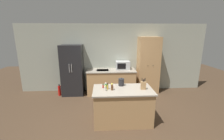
# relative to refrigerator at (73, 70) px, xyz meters

# --- Properties ---
(ground_plane) EXTENTS (14.00, 14.00, 0.00)m
(ground_plane) POSITION_rel_refrigerator_xyz_m (1.52, -1.97, -0.93)
(ground_plane) COLOR #423021
(wall_back) EXTENTS (7.20, 0.06, 2.60)m
(wall_back) POSITION_rel_refrigerator_xyz_m (1.52, 0.36, 0.37)
(wall_back) COLOR #9EA393
(wall_back) RESTS_ON ground_plane
(refrigerator) EXTENTS (0.77, 0.68, 1.86)m
(refrigerator) POSITION_rel_refrigerator_xyz_m (0.00, 0.00, 0.00)
(refrigerator) COLOR black
(refrigerator) RESTS_ON ground_plane
(back_counter) EXTENTS (1.81, 0.72, 0.91)m
(back_counter) POSITION_rel_refrigerator_xyz_m (1.42, -0.01, -0.47)
(back_counter) COLOR tan
(back_counter) RESTS_ON ground_plane
(pantry_cabinet) EXTENTS (0.79, 0.56, 2.12)m
(pantry_cabinet) POSITION_rel_refrigerator_xyz_m (2.85, 0.06, 0.13)
(pantry_cabinet) COLOR tan
(pantry_cabinet) RESTS_ON ground_plane
(kitchen_island) EXTENTS (1.49, 0.84, 0.89)m
(kitchen_island) POSITION_rel_refrigerator_xyz_m (1.62, -1.94, -0.48)
(kitchen_island) COLOR tan
(kitchen_island) RESTS_ON ground_plane
(microwave) EXTENTS (0.52, 0.38, 0.30)m
(microwave) POSITION_rel_refrigerator_xyz_m (1.87, 0.12, 0.13)
(microwave) COLOR #B2B5B7
(microwave) RESTS_ON back_counter
(knife_block) EXTENTS (0.12, 0.08, 0.30)m
(knife_block) POSITION_rel_refrigerator_xyz_m (2.12, -1.97, 0.07)
(knife_block) COLOR tan
(knife_block) RESTS_ON kitchen_island
(spice_bottle_tall_dark) EXTENTS (0.04, 0.04, 0.15)m
(spice_bottle_tall_dark) POSITION_rel_refrigerator_xyz_m (1.24, -1.92, 0.04)
(spice_bottle_tall_dark) COLOR gold
(spice_bottle_tall_dark) RESTS_ON kitchen_island
(spice_bottle_short_red) EXTENTS (0.05, 0.05, 0.13)m
(spice_bottle_short_red) POSITION_rel_refrigerator_xyz_m (1.18, -2.01, 0.03)
(spice_bottle_short_red) COLOR beige
(spice_bottle_short_red) RESTS_ON kitchen_island
(spice_bottle_amber_oil) EXTENTS (0.04, 0.04, 0.10)m
(spice_bottle_amber_oil) POSITION_rel_refrigerator_xyz_m (1.12, -1.81, 0.01)
(spice_bottle_amber_oil) COLOR #B2281E
(spice_bottle_amber_oil) RESTS_ON kitchen_island
(spice_bottle_green_herb) EXTENTS (0.06, 0.06, 0.15)m
(spice_bottle_green_herb) POSITION_rel_refrigerator_xyz_m (1.19, -1.86, 0.03)
(spice_bottle_green_herb) COLOR #337033
(spice_bottle_green_herb) RESTS_ON kitchen_island
(spice_bottle_pale_salt) EXTENTS (0.05, 0.05, 0.17)m
(spice_bottle_pale_salt) POSITION_rel_refrigerator_xyz_m (1.34, -1.98, 0.04)
(spice_bottle_pale_salt) COLOR #563319
(spice_bottle_pale_salt) RESTS_ON kitchen_island
(spice_bottle_orange_cap) EXTENTS (0.04, 0.04, 0.09)m
(spice_bottle_orange_cap) POSITION_rel_refrigerator_xyz_m (1.36, -1.87, 0.01)
(spice_bottle_orange_cap) COLOR #B2281E
(spice_bottle_orange_cap) RESTS_ON kitchen_island
(kettle) EXTENTS (0.15, 0.15, 0.22)m
(kettle) POSITION_rel_refrigerator_xyz_m (1.61, -1.67, 0.06)
(kettle) COLOR #232326
(kettle) RESTS_ON kitchen_island
(fire_extinguisher) EXTENTS (0.10, 0.10, 0.43)m
(fire_extinguisher) POSITION_rel_refrigerator_xyz_m (-0.50, -0.15, -0.74)
(fire_extinguisher) COLOR red
(fire_extinguisher) RESTS_ON ground_plane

